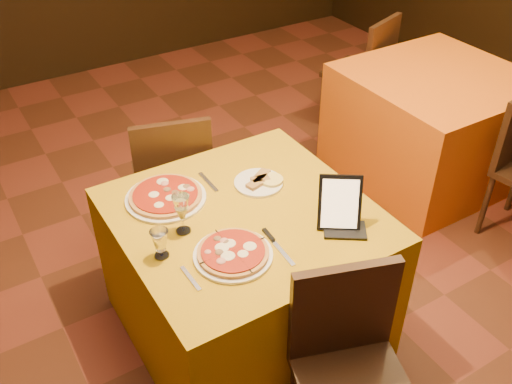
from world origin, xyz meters
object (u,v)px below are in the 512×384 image
chair_main_far (172,177)px  pizza_far (166,197)px  main_table (245,274)px  pizza_near (233,254)px  chair_side_far (357,72)px  wine_glass (182,214)px  water_glass (160,244)px  tablet (340,203)px  side_table (431,125)px

chair_main_far → pizza_far: (-0.26, -0.56, 0.31)m
main_table → pizza_near: (-0.18, -0.22, 0.39)m
chair_side_far → wine_glass: size_ratio=4.79×
main_table → water_glass: water_glass is taller
chair_main_far → tablet: tablet is taller
side_table → pizza_near: pizza_near is taller
wine_glass → pizza_near: bearing=-67.6°
main_table → pizza_near: pizza_near is taller
main_table → wine_glass: bearing=174.6°
water_glass → chair_side_far: bearing=32.8°
side_table → wine_glass: size_ratio=5.79×
water_glass → chair_main_far: bearing=64.5°
water_glass → tablet: size_ratio=0.53×
side_table → pizza_far: pizza_far is taller
side_table → tablet: tablet is taller
chair_main_far → wine_glass: bearing=86.5°
chair_main_far → pizza_near: size_ratio=2.79×
chair_main_far → wine_glass: wine_glass is taller
chair_side_far → pizza_near: size_ratio=2.79×
chair_side_far → water_glass: (-2.27, -1.46, 0.36)m
main_table → pizza_far: bearing=132.9°
chair_side_far → pizza_near: 2.60m
main_table → wine_glass: 0.55m
main_table → pizza_far: (-0.26, 0.28, 0.39)m
pizza_near → tablet: bearing=-7.1°
wine_glass → water_glass: wine_glass is taller
pizza_near → tablet: (0.49, -0.06, 0.10)m
water_glass → tablet: bearing=-16.4°
side_table → pizza_far: bearing=-171.9°
main_table → wine_glass: wine_glass is taller
main_table → chair_main_far: size_ratio=1.21×
side_table → water_glass: 2.40m
tablet → side_table: bearing=63.5°
chair_main_far → chair_side_far: (1.84, 0.56, 0.00)m
pizza_far → water_glass: 0.39m
pizza_far → tablet: tablet is taller
pizza_near → water_glass: size_ratio=2.50×
chair_main_far → pizza_near: (-0.18, -1.05, 0.31)m
main_table → tablet: (0.31, -0.28, 0.49)m
chair_side_far → tablet: 2.31m
side_table → chair_side_far: 0.82m
pizza_far → main_table: bearing=-47.1°
chair_side_far → main_table: bearing=17.3°
chair_side_far → pizza_far: bearing=8.3°
main_table → pizza_far: size_ratio=2.95×
chair_side_far → water_glass: bearing=13.0°
pizza_near → wine_glass: 0.28m
main_table → chair_side_far: bearing=37.1°
water_glass → tablet: 0.77m
pizza_far → tablet: 0.80m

